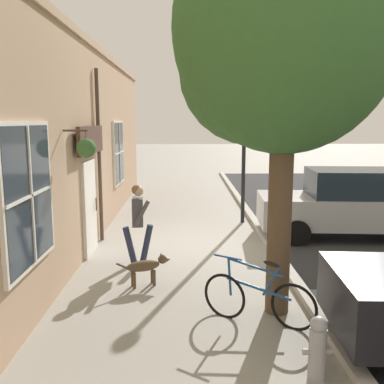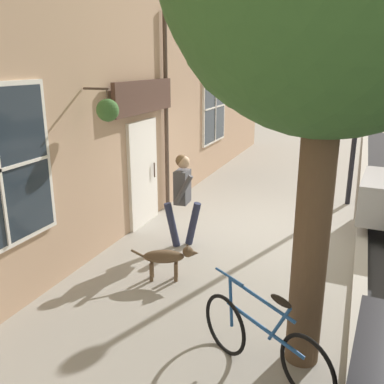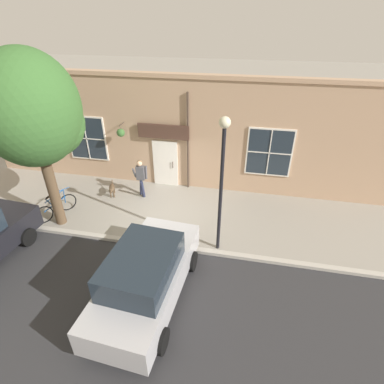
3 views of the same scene
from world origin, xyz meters
name	(u,v)px [view 1 (image 1 of 3)]	position (x,y,z in m)	size (l,w,h in m)	color
ground_plane	(186,244)	(0.00, 0.00, 0.00)	(90.00, 90.00, 0.00)	gray
storefront_facade	(85,145)	(-2.34, -0.02, 2.41)	(0.95, 18.00, 4.81)	tan
pedestrian_walking	(138,217)	(-1.00, -1.33, 1.00)	(0.63, 0.55, 1.67)	#282D47
dog_on_leash	(146,266)	(-0.73, -2.59, 0.37)	(0.97, 0.45, 0.57)	brown
street_tree_by_curb	(278,40)	(1.32, -3.63, 4.10)	(3.25, 2.93, 6.05)	brown
leaning_bicycle	(258,298)	(1.05, -4.07, 0.38)	(1.56, 0.84, 1.01)	black
parked_car_mid_block	(347,203)	(4.12, 0.65, 0.88)	(4.41, 2.16, 1.75)	#B7B7BC
street_lamp	(244,121)	(1.66, 2.26, 2.96)	(0.32, 0.32, 4.49)	black
fire_hydrant	(318,347)	(1.50, -5.49, 0.40)	(0.34, 0.20, 0.77)	#99999E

